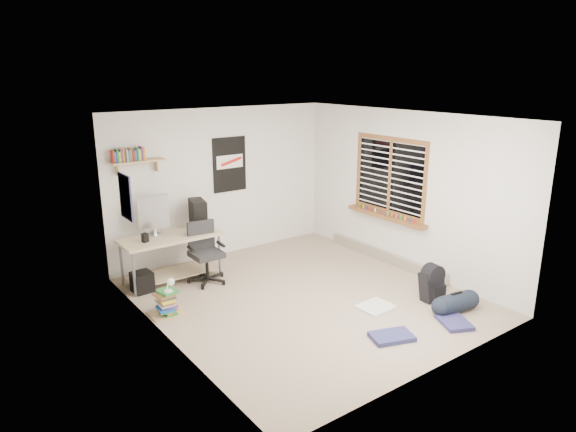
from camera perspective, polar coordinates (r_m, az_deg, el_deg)
floor at (r=7.31m, az=1.70°, el=-9.03°), size 4.00×4.50×0.01m
ceiling at (r=6.65m, az=1.88°, el=10.99°), size 4.00×4.50×0.01m
back_wall at (r=8.71m, az=-7.38°, el=3.67°), size 4.00×0.01×2.50m
left_wall at (r=5.91m, az=-13.77°, el=-2.54°), size 0.01×4.50×2.50m
right_wall at (r=8.22m, az=12.89°, el=2.68°), size 0.01×4.50×2.50m
desk at (r=7.94m, az=-12.82°, el=-4.47°), size 1.52×0.77×0.67m
monitor_left at (r=7.84m, az=-14.64°, el=-0.60°), size 0.45×0.29×0.49m
monitor_right at (r=7.96m, az=-14.60°, el=-0.43°), size 0.44×0.19×0.47m
pc_tower at (r=8.16m, az=-9.97°, el=0.19°), size 0.31×0.47×0.46m
keyboard at (r=7.70m, az=-12.62°, el=-2.62°), size 0.40×0.25×0.02m
speaker_left at (r=7.63m, az=-15.60°, el=-2.45°), size 0.10×0.10×0.16m
speaker_right at (r=8.23m, az=-10.22°, el=-0.63°), size 0.10×0.10×0.20m
office_chair at (r=7.72m, az=-9.07°, el=-3.88°), size 0.66×0.66×0.92m
wall_shelf at (r=7.93m, az=-16.35°, el=5.86°), size 0.80×0.22×0.24m
poster_back_wall at (r=8.70m, az=-6.50°, el=5.71°), size 0.62×0.03×0.92m
poster_left_wall at (r=6.94m, az=-17.61°, el=2.03°), size 0.02×0.42×0.60m
window at (r=8.34m, az=11.18°, el=4.36°), size 0.10×1.50×1.26m
baseboard_heater at (r=8.71m, az=10.72°, el=-4.44°), size 0.08×2.50×0.18m
backpack at (r=7.42m, az=15.69°, el=-7.52°), size 0.34×0.29×0.41m
duffel_bag at (r=7.17m, az=18.13°, el=-9.08°), size 0.29×0.29×0.51m
tshirt at (r=7.07m, az=9.70°, el=-9.95°), size 0.46×0.40×0.04m
jeans_a at (r=6.37m, az=11.46°, el=-12.99°), size 0.57×0.46×0.05m
jeans_b at (r=6.90m, az=17.99°, el=-11.17°), size 0.49×0.54×0.06m
book_stack at (r=6.95m, az=-13.29°, el=-9.42°), size 0.51×0.42×0.33m
desk_lamp at (r=6.85m, az=-13.20°, el=-7.70°), size 0.18×0.21×0.18m
subwoofer at (r=7.71m, az=-15.89°, el=-7.10°), size 0.29×0.29×0.31m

